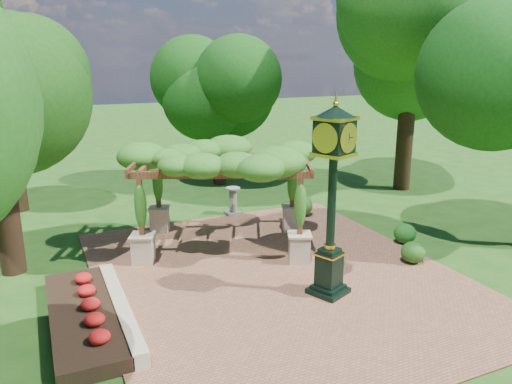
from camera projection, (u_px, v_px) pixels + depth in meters
name	position (u px, v px, depth m)	size (l,w,h in m)	color
ground	(293.00, 290.00, 13.83)	(120.00, 120.00, 0.00)	#1E4714
brick_plaza	(277.00, 275.00, 14.70)	(10.00, 12.00, 0.04)	brown
border_wall	(121.00, 309.00, 12.38)	(0.35, 5.00, 0.40)	#C6B793
flower_bed	(83.00, 317.00, 12.03)	(1.50, 5.00, 0.36)	red
pedestal_clock	(333.00, 185.00, 12.78)	(1.33, 1.33, 5.16)	black
pergola	(222.00, 163.00, 16.28)	(6.57, 5.47, 3.55)	#C2AE90
sundial	(233.00, 203.00, 20.38)	(0.64, 0.64, 1.13)	gray
shrub_front	(413.00, 252.00, 15.51)	(0.74, 0.74, 0.67)	#205017
shrub_mid	(405.00, 233.00, 17.14)	(0.76, 0.76, 0.68)	#185217
shrub_back	(302.00, 206.00, 20.12)	(0.90, 0.90, 0.81)	#33661D
tree_west_far	(2.00, 74.00, 19.55)	(3.89, 3.89, 8.20)	#2F1F12
tree_north	(218.00, 89.00, 24.23)	(4.18, 4.18, 6.90)	#361F15
tree_east_far	(413.00, 30.00, 22.54)	(5.68, 5.68, 10.79)	#322013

